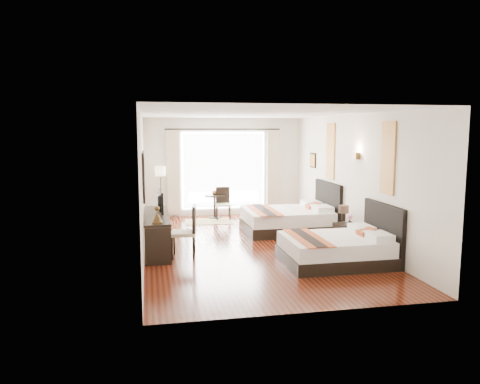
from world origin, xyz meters
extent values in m
cube|color=#3A0C0A|center=(0.00, 0.00, -0.01)|extent=(4.50, 7.50, 0.01)
cube|color=white|center=(0.00, 0.00, 2.79)|extent=(4.50, 7.50, 0.02)
cube|color=silver|center=(2.25, 0.00, 1.40)|extent=(0.01, 7.50, 2.80)
cube|color=silver|center=(-2.25, 0.00, 1.40)|extent=(0.01, 7.50, 2.80)
cube|color=silver|center=(0.00, 3.75, 1.40)|extent=(4.50, 0.01, 2.80)
cube|color=silver|center=(0.00, -3.75, 1.40)|extent=(4.50, 0.01, 2.80)
cube|color=white|center=(0.00, 3.73, 1.30)|extent=(2.40, 0.02, 2.20)
cube|color=white|center=(0.00, 3.67, 1.30)|extent=(2.30, 0.02, 2.10)
cube|color=#B6AC8D|center=(-1.45, 3.63, 1.28)|extent=(0.35, 0.14, 2.35)
cube|color=#B6AC8D|center=(1.45, 3.63, 1.28)|extent=(0.35, 0.14, 2.35)
cube|color=maroon|center=(2.23, -1.59, 1.95)|extent=(0.03, 0.50, 1.35)
cube|color=maroon|center=(2.23, 1.19, 1.95)|extent=(0.03, 0.50, 1.35)
cube|color=#3F2E16|center=(2.19, -0.35, 1.92)|extent=(0.10, 0.14, 0.14)
cube|color=black|center=(-2.22, 0.00, 1.55)|extent=(0.04, 1.25, 0.95)
cube|color=white|center=(-2.19, 0.00, 1.55)|extent=(0.01, 1.12, 0.82)
cube|color=black|center=(1.22, -1.59, 0.11)|extent=(1.87, 1.46, 0.23)
cube|color=silver|center=(1.22, -1.59, 0.37)|extent=(1.81, 1.42, 0.27)
cube|color=black|center=(2.20, -1.59, 0.55)|extent=(0.08, 1.46, 1.10)
cube|color=#994018|center=(0.70, -1.59, 0.51)|extent=(0.50, 1.52, 0.02)
cube|color=black|center=(1.14, 1.19, 0.12)|extent=(2.04, 1.59, 0.25)
cube|color=silver|center=(1.14, 1.19, 0.40)|extent=(1.98, 1.55, 0.30)
cube|color=black|center=(2.20, 1.19, 0.60)|extent=(0.08, 1.59, 1.19)
cube|color=#994018|center=(0.57, 1.19, 0.56)|extent=(0.55, 1.65, 0.02)
cube|color=black|center=(1.99, -0.35, 0.23)|extent=(0.39, 0.48, 0.47)
cylinder|color=black|center=(2.00, -0.20, 0.59)|extent=(0.09, 0.09, 0.18)
cylinder|color=#38261B|center=(2.00, -0.20, 0.76)|extent=(0.22, 0.22, 0.16)
imported|color=black|center=(1.99, -0.54, 0.57)|extent=(0.16, 0.16, 0.14)
cube|color=black|center=(-1.99, 0.00, 0.38)|extent=(0.50, 2.20, 0.76)
imported|color=black|center=(-1.97, 0.24, 0.98)|extent=(0.15, 0.78, 0.45)
cube|color=beige|center=(-1.49, -0.62, 0.47)|extent=(0.54, 0.54, 0.06)
cube|color=black|center=(-1.28, -0.65, 0.76)|extent=(0.12, 0.45, 0.53)
cylinder|color=black|center=(-1.80, 3.45, 0.01)|extent=(0.22, 0.22, 0.03)
cylinder|color=#3F2E16|center=(-1.80, 3.45, 0.65)|extent=(0.03, 0.03, 1.25)
cylinder|color=#FFF1C7|center=(-1.80, 3.45, 1.34)|extent=(0.30, 0.30, 0.26)
cylinder|color=black|center=(-0.33, 3.27, 0.33)|extent=(0.58, 0.58, 0.66)
imported|color=#4E3A1B|center=(-0.30, 3.30, 0.69)|extent=(0.24, 0.24, 0.05)
cube|color=beige|center=(-0.12, 3.03, 0.41)|extent=(0.45, 0.45, 0.06)
cube|color=black|center=(-0.10, 3.22, 0.66)|extent=(0.39, 0.08, 0.46)
cube|color=#9D8E5E|center=(-0.56, 2.79, 0.01)|extent=(1.28, 0.90, 0.01)
camera|label=1|loc=(-2.14, -9.54, 2.47)|focal=35.00mm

